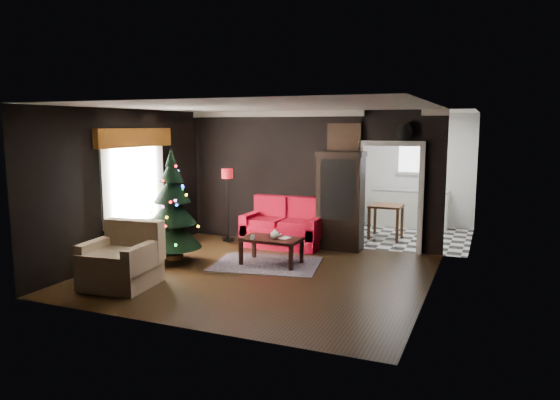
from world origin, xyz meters
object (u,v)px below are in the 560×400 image
at_px(floor_lamp, 228,205).
at_px(loveseat, 284,223).
at_px(wall_clock, 405,132).
at_px(kitchen_table, 386,221).
at_px(christmas_tree, 173,206).
at_px(armchair, 120,257).
at_px(curio_cabinet, 340,203).
at_px(teapot, 275,235).
at_px(coffee_table, 272,251).

bearing_deg(floor_lamp, loveseat, 8.93).
bearing_deg(wall_clock, kitchen_table, 113.75).
bearing_deg(christmas_tree, armchair, -88.12).
bearing_deg(curio_cabinet, kitchen_table, 65.56).
bearing_deg(kitchen_table, wall_clock, -66.25).
height_order(christmas_tree, wall_clock, wall_clock).
xyz_separation_m(floor_lamp, teapot, (1.63, -1.28, -0.26)).
relative_size(curio_cabinet, armchair, 1.80).
relative_size(coffee_table, kitchen_table, 1.40).
bearing_deg(coffee_table, curio_cabinet, 62.78).
height_order(armchair, kitchen_table, armchair).
xyz_separation_m(floor_lamp, armchair, (-0.12, -3.29, -0.37)).
relative_size(loveseat, floor_lamp, 1.11).
bearing_deg(teapot, christmas_tree, -164.47).
relative_size(christmas_tree, armchair, 1.85).
bearing_deg(floor_lamp, teapot, -38.08).
height_order(coffee_table, teapot, teapot).
distance_m(curio_cabinet, kitchen_table, 1.67).
bearing_deg(armchair, christmas_tree, 86.07).
distance_m(floor_lamp, armchair, 3.32).
relative_size(curio_cabinet, floor_lamp, 1.24).
xyz_separation_m(christmas_tree, coffee_table, (1.70, 0.59, -0.80)).
height_order(armchair, wall_clock, wall_clock).
distance_m(loveseat, teapot, 1.53).
distance_m(curio_cabinet, christmas_tree, 3.34).
xyz_separation_m(christmas_tree, armchair, (0.05, -1.52, -0.59)).
height_order(curio_cabinet, kitchen_table, curio_cabinet).
bearing_deg(teapot, armchair, -130.95).
relative_size(loveseat, coffee_table, 1.62).
xyz_separation_m(armchair, wall_clock, (3.67, 3.88, 1.92)).
bearing_deg(christmas_tree, floor_lamp, 84.58).
relative_size(floor_lamp, armchair, 1.45).
height_order(floor_lamp, armchair, floor_lamp).
xyz_separation_m(armchair, teapot, (1.75, 2.02, 0.11)).
bearing_deg(teapot, kitchen_table, 66.23).
xyz_separation_m(teapot, kitchen_table, (1.37, 3.12, -0.19)).
height_order(curio_cabinet, floor_lamp, curio_cabinet).
bearing_deg(christmas_tree, teapot, 15.53).
height_order(floor_lamp, teapot, floor_lamp).
height_order(loveseat, armchair, loveseat).
distance_m(floor_lamp, christmas_tree, 1.80).
bearing_deg(curio_cabinet, wall_clock, 8.53).
xyz_separation_m(teapot, wall_clock, (1.92, 1.87, 1.81)).
bearing_deg(kitchen_table, floor_lamp, -148.52).
height_order(loveseat, floor_lamp, floor_lamp).
height_order(loveseat, coffee_table, loveseat).
relative_size(armchair, kitchen_table, 1.41).
distance_m(wall_clock, kitchen_table, 2.43).
bearing_deg(teapot, wall_clock, 44.15).
relative_size(curio_cabinet, teapot, 10.62).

